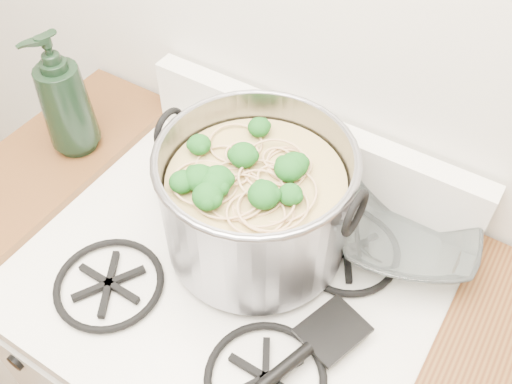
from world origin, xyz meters
name	(u,v)px	position (x,y,z in m)	size (l,w,h in m)	color
gas_range	(236,375)	(0.00, 1.26, 0.44)	(0.76, 0.66, 0.92)	white
counter_left	(86,278)	(-0.51, 1.26, 0.46)	(0.25, 0.65, 0.92)	silver
stock_pot	(256,202)	(0.01, 1.34, 1.03)	(0.38, 0.35, 0.24)	gray
spatula	(333,328)	(0.23, 1.24, 0.94)	(0.29, 0.31, 0.02)	black
glass_bowl	(405,237)	(0.26, 1.49, 0.94)	(0.11, 0.11, 0.03)	white
bottle	(63,94)	(-0.47, 1.35, 1.06)	(0.11, 0.11, 0.29)	black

